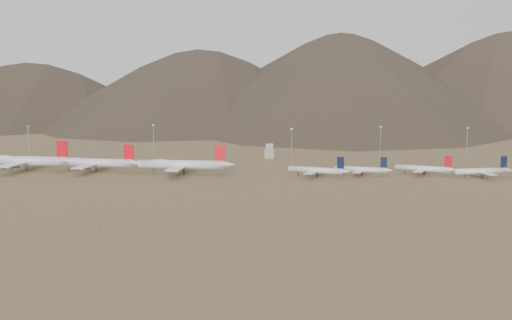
# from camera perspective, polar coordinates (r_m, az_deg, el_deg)

# --- Properties ---
(ground) EXTENTS (3000.00, 3000.00, 0.00)m
(ground) POSITION_cam_1_polar(r_m,az_deg,el_deg) (404.28, -4.36, -1.80)
(ground) COLOR olive
(ground) RESTS_ON ground
(mountain_ridge) EXTENTS (4400.00, 1000.00, 300.00)m
(mountain_ridge) POSITION_cam_1_polar(r_m,az_deg,el_deg) (1298.32, 2.66, 10.85)
(mountain_ridge) COLOR #48392B
(mountain_ridge) RESTS_ON ground
(widebody_west) EXTENTS (72.34, 55.40, 21.48)m
(widebody_west) POSITION_cam_1_polar(r_m,az_deg,el_deg) (470.72, -19.87, -0.04)
(widebody_west) COLOR silver
(widebody_west) RESTS_ON ground
(widebody_centre) EXTENTS (64.75, 49.82, 19.22)m
(widebody_centre) POSITION_cam_1_polar(r_m,az_deg,el_deg) (452.18, -14.16, -0.21)
(widebody_centre) COLOR silver
(widebody_centre) RESTS_ON ground
(widebody_east) EXTENTS (66.87, 51.07, 19.86)m
(widebody_east) POSITION_cam_1_polar(r_m,az_deg,el_deg) (429.40, -6.56, -0.39)
(widebody_east) COLOR silver
(widebody_east) RESTS_ON ground
(narrowbody_a) EXTENTS (40.91, 30.43, 13.97)m
(narrowbody_a) POSITION_cam_1_polar(r_m,az_deg,el_deg) (417.07, 5.52, -0.91)
(narrowbody_a) COLOR silver
(narrowbody_a) RESTS_ON ground
(narrowbody_b) EXTENTS (38.30, 28.16, 12.84)m
(narrowbody_b) POSITION_cam_1_polar(r_m,az_deg,el_deg) (427.39, 9.43, -0.83)
(narrowbody_b) COLOR silver
(narrowbody_b) RESTS_ON ground
(narrowbody_c) EXTENTS (39.53, 29.57, 13.66)m
(narrowbody_c) POSITION_cam_1_polar(r_m,az_deg,el_deg) (438.25, 14.78, -0.74)
(narrowbody_c) COLOR silver
(narrowbody_c) RESTS_ON ground
(narrowbody_d) EXTENTS (39.93, 29.70, 13.64)m
(narrowbody_d) POSITION_cam_1_polar(r_m,az_deg,el_deg) (437.86, 19.52, -0.92)
(narrowbody_d) COLOR silver
(narrowbody_d) RESTS_ON ground
(control_tower) EXTENTS (8.00, 8.00, 12.00)m
(control_tower) POSITION_cam_1_polar(r_m,az_deg,el_deg) (517.98, 1.23, 0.74)
(control_tower) COLOR #998B68
(control_tower) RESTS_ON ground
(mast_far_west) EXTENTS (2.00, 0.60, 25.70)m
(mast_far_west) POSITION_cam_1_polar(r_m,az_deg,el_deg) (560.31, -19.58, 1.72)
(mast_far_west) COLOR gray
(mast_far_west) RESTS_ON ground
(mast_west) EXTENTS (2.00, 0.60, 25.70)m
(mast_west) POSITION_cam_1_polar(r_m,az_deg,el_deg) (548.19, -9.10, 1.93)
(mast_west) COLOR gray
(mast_west) RESTS_ON ground
(mast_centre) EXTENTS (2.00, 0.60, 25.70)m
(mast_centre) POSITION_cam_1_polar(r_m,az_deg,el_deg) (497.70, 3.18, 1.50)
(mast_centre) COLOR gray
(mast_centre) RESTS_ON ground
(mast_east) EXTENTS (2.00, 0.60, 25.70)m
(mast_east) POSITION_cam_1_polar(r_m,az_deg,el_deg) (531.31, 11.01, 1.73)
(mast_east) COLOR gray
(mast_east) RESTS_ON ground
(mast_far_east) EXTENTS (2.00, 0.60, 25.70)m
(mast_far_east) POSITION_cam_1_polar(r_m,az_deg,el_deg) (534.76, 18.25, 1.54)
(mast_far_east) COLOR gray
(mast_far_east) RESTS_ON ground
(desert_scrub) EXTENTS (441.06, 173.65, 0.88)m
(desert_scrub) POSITION_cam_1_polar(r_m,az_deg,el_deg) (318.66, -15.88, -4.35)
(desert_scrub) COLOR olive
(desert_scrub) RESTS_ON ground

